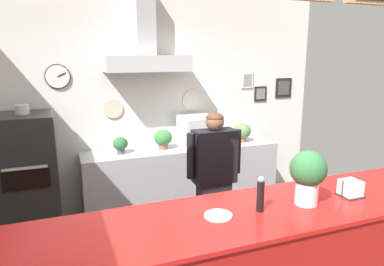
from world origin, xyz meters
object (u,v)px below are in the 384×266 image
napkin_holder (350,189)px  pepper_grinder (260,194)px  basil_vase (308,175)px  condiment_plate (218,215)px  pizza_oven (30,180)px  potted_sage (242,132)px  shop_worker (214,181)px  potted_oregano (163,138)px  espresso_machine (198,132)px  potted_basil (120,144)px

napkin_holder → pepper_grinder: bearing=178.9°
basil_vase → napkin_holder: size_ratio=2.34×
condiment_plate → pizza_oven: bearing=120.5°
potted_sage → basil_vase: size_ratio=0.68×
potted_sage → pizza_oven: bearing=-176.3°
shop_worker → basil_vase: shop_worker is taller
shop_worker → napkin_holder: shop_worker is taller
potted_oregano → pepper_grinder: 2.38m
espresso_machine → potted_sage: (0.68, 0.03, -0.06)m
espresso_machine → potted_oregano: (-0.46, 0.04, -0.06)m
shop_worker → pepper_grinder: shop_worker is taller
condiment_plate → shop_worker: bearing=66.6°
espresso_machine → shop_worker: bearing=-103.3°
basil_vase → napkin_holder: bearing=-0.0°
pizza_oven → condiment_plate: size_ratio=8.50×
pizza_oven → potted_basil: (1.04, 0.17, 0.27)m
potted_oregano → condiment_plate: potted_oregano is taller
pizza_oven → pepper_grinder: 2.73m
potted_basil → pizza_oven: bearing=-170.7°
shop_worker → condiment_plate: 1.35m
potted_sage → pepper_grinder: bearing=-116.3°
shop_worker → basil_vase: size_ratio=3.96×
espresso_machine → condiment_plate: (-0.79, -2.31, -0.02)m
condiment_plate → espresso_machine: bearing=71.2°
potted_sage → potted_basil: (-1.70, -0.01, -0.02)m
potted_basil → pepper_grinder: 2.42m
espresso_machine → basil_vase: (-0.12, -2.35, 0.19)m
shop_worker → napkin_holder: size_ratio=9.28×
basil_vase → condiment_plate: 0.70m
potted_basil → condiment_plate: size_ratio=1.13×
espresso_machine → pepper_grinder: (-0.49, -2.34, 0.10)m
shop_worker → potted_oregano: size_ratio=5.98×
espresso_machine → pepper_grinder: size_ratio=2.30×
pizza_oven → pepper_grinder: size_ratio=6.38×
pizza_oven → basil_vase: 2.98m
shop_worker → basil_vase: (0.13, -1.26, 0.46)m
potted_sage → basil_vase: (-0.80, -2.38, 0.24)m
pizza_oven → potted_sage: 2.76m
pizza_oven → condiment_plate: pizza_oven is taller
potted_sage → condiment_plate: size_ratio=1.41×
shop_worker → potted_sage: (0.94, 1.12, 0.22)m
shop_worker → napkin_holder: 1.40m
shop_worker → potted_basil: bearing=-54.2°
pepper_grinder → napkin_holder: (0.77, -0.01, -0.07)m
basil_vase → potted_basil: bearing=110.7°
pizza_oven → pepper_grinder: bearing=-54.3°
napkin_holder → condiment_plate: size_ratio=0.89×
shop_worker → pepper_grinder: size_ratio=6.20×
pizza_oven → condiment_plate: 2.53m
espresso_machine → napkin_holder: 2.37m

